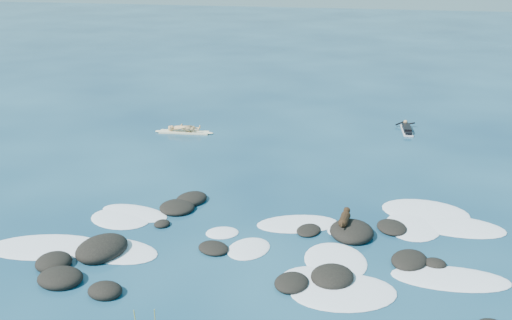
# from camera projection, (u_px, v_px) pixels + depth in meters

# --- Properties ---
(ground) EXTENTS (160.00, 160.00, 0.00)m
(ground) POSITION_uv_depth(u_px,v_px,m) (263.00, 226.00, 19.52)
(ground) COLOR #0A2642
(ground) RESTS_ON ground
(reef_rocks) EXTENTS (13.60, 7.62, 0.64)m
(reef_rocks) POSITION_uv_depth(u_px,v_px,m) (229.00, 249.00, 17.82)
(reef_rocks) COLOR black
(reef_rocks) RESTS_ON ground
(breaking_foam) EXTENTS (16.62, 8.37, 0.12)m
(breaking_foam) POSITION_uv_depth(u_px,v_px,m) (292.00, 242.00, 18.47)
(breaking_foam) COLOR white
(breaking_foam) RESTS_ON ground
(standing_surfer_rig) EXTENTS (3.09, 0.78, 1.76)m
(standing_surfer_rig) POSITION_uv_depth(u_px,v_px,m) (184.00, 120.00, 29.28)
(standing_surfer_rig) COLOR beige
(standing_surfer_rig) RESTS_ON ground
(paddling_surfer_rig) EXTENTS (1.03, 2.31, 0.40)m
(paddling_surfer_rig) POSITION_uv_depth(u_px,v_px,m) (407.00, 129.00, 29.78)
(paddling_surfer_rig) COLOR silver
(paddling_surfer_rig) RESTS_ON ground
(dog) EXTENTS (0.39, 1.26, 0.80)m
(dog) POSITION_uv_depth(u_px,v_px,m) (345.00, 219.00, 18.88)
(dog) COLOR black
(dog) RESTS_ON ground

